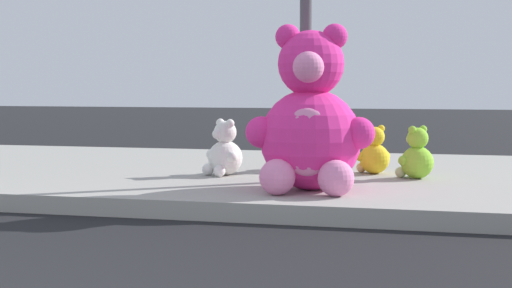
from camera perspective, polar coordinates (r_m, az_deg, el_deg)
sidewalk at (r=7.89m, az=-2.40°, el=-2.44°), size 28.00×4.40×0.15m
plush_pink_large at (r=6.23m, az=4.20°, el=1.53°), size 1.08×0.95×1.40m
plush_yellow at (r=7.51m, az=9.06°, el=-0.78°), size 0.34×0.35×0.49m
plush_white at (r=7.28m, az=-2.49°, el=-0.68°), size 0.39×0.40×0.56m
plush_red at (r=7.68m, az=3.51°, el=-0.11°), size 0.47×0.46×0.65m
plush_lime at (r=7.18m, az=12.21°, el=-1.01°), size 0.36×0.36×0.50m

